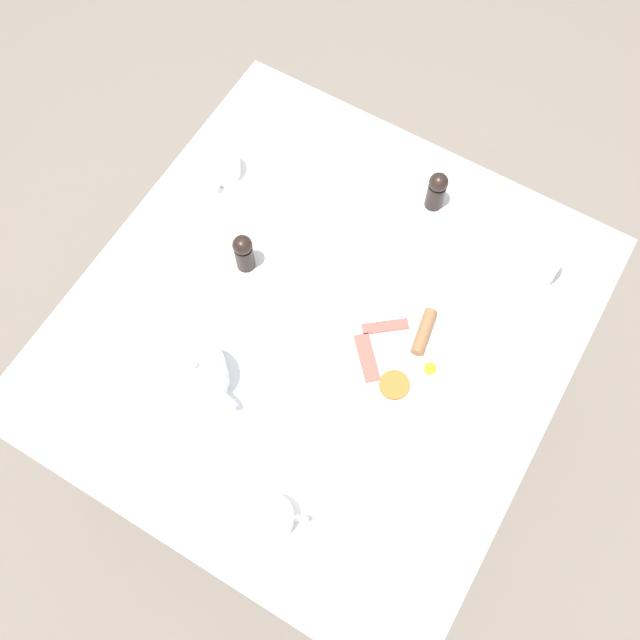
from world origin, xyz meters
The scene contains 12 objects.
ground_plane centered at (0.00, 0.00, 0.00)m, with size 8.00×8.00×0.00m, color #70665B.
table centered at (0.00, 0.00, 0.70)m, with size 1.08×1.02×0.77m.
breakfast_plate centered at (-0.02, 0.18, 0.78)m, with size 0.27×0.27×0.04m.
teapot_near centered at (0.24, -0.14, 0.82)m, with size 0.12×0.20×0.12m.
teacup_with_saucer_left centered at (-0.21, -0.39, 0.80)m, with size 0.13×0.13×0.07m.
teacup_with_saucer_right centered at (0.40, 0.13, 0.80)m, with size 0.13×0.13×0.07m.
water_glass_tall centered at (-0.34, 0.35, 0.83)m, with size 0.08×0.08×0.12m.
pepper_grinder centered at (-0.39, 0.07, 0.83)m, with size 0.04×0.04×0.11m.
salt_grinder centered at (-0.04, -0.21, 0.83)m, with size 0.04×0.04×0.11m.
napkin_folded centered at (0.22, 0.26, 0.77)m, with size 0.12×0.14×0.01m.
fork_by_plate centered at (-0.22, 0.02, 0.77)m, with size 0.10×0.17×0.00m.
knife_by_plate centered at (-0.40, -0.14, 0.77)m, with size 0.22×0.07×0.00m.
Camera 1 is at (0.54, 0.32, 2.24)m, focal length 42.00 mm.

